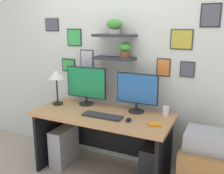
{
  "coord_description": "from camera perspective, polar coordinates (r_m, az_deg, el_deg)",
  "views": [
    {
      "loc": [
        1.23,
        -2.34,
        1.69
      ],
      "look_at": [
        0.1,
        0.05,
        1.05
      ],
      "focal_mm": 40.15,
      "sensor_mm": 36.0,
      "label": 1
    }
  ],
  "objects": [
    {
      "name": "ground_plane",
      "position": [
        3.14,
        -2.16,
        -19.02
      ],
      "size": [
        8.0,
        8.0,
        0.0
      ],
      "primitive_type": "plane",
      "color": "tan"
    },
    {
      "name": "back_wall_assembly",
      "position": [
        3.05,
        1.45,
        7.32
      ],
      "size": [
        4.4,
        0.24,
        2.7
      ],
      "color": "silver",
      "rests_on": "ground"
    },
    {
      "name": "desk",
      "position": [
        2.93,
        -1.76,
        -9.61
      ],
      "size": [
        1.55,
        0.68,
        0.75
      ],
      "color": "tan",
      "rests_on": "ground"
    },
    {
      "name": "monitor_left",
      "position": [
        3.07,
        -5.89,
        0.58
      ],
      "size": [
        0.53,
        0.18,
        0.47
      ],
      "color": "black",
      "rests_on": "desk"
    },
    {
      "name": "monitor_right",
      "position": [
        2.8,
        5.71,
        -0.95
      ],
      "size": [
        0.48,
        0.18,
        0.44
      ],
      "color": "black",
      "rests_on": "desk"
    },
    {
      "name": "keyboard",
      "position": [
        2.7,
        -2.22,
        -6.59
      ],
      "size": [
        0.44,
        0.14,
        0.02
      ],
      "primitive_type": "cube",
      "color": "#2D2D33",
      "rests_on": "desk"
    },
    {
      "name": "computer_mouse",
      "position": [
        2.58,
        3.8,
        -7.45
      ],
      "size": [
        0.06,
        0.09,
        0.03
      ],
      "primitive_type": "ellipsoid",
      "color": "black",
      "rests_on": "desk"
    },
    {
      "name": "desk_lamp",
      "position": [
        3.11,
        -12.54,
        2.2
      ],
      "size": [
        0.2,
        0.2,
        0.43
      ],
      "color": "black",
      "rests_on": "desk"
    },
    {
      "name": "pen_cup",
      "position": [
        2.79,
        12.13,
        -5.31
      ],
      "size": [
        0.07,
        0.07,
        0.1
      ],
      "primitive_type": "cylinder",
      "color": "white",
      "rests_on": "desk"
    },
    {
      "name": "scissors_tray",
      "position": [
        2.5,
        9.69,
        -8.38
      ],
      "size": [
        0.14,
        0.12,
        0.02
      ],
      "primitive_type": "cube",
      "rotation": [
        0.0,
        0.0,
        0.4
      ],
      "color": "orange",
      "rests_on": "desk"
    },
    {
      "name": "drawer_cabinet",
      "position": [
        2.76,
        19.95,
        -18.08
      ],
      "size": [
        0.44,
        0.5,
        0.55
      ],
      "primitive_type": "cube",
      "color": "#9E6B38",
      "rests_on": "ground"
    },
    {
      "name": "printer",
      "position": [
        2.6,
        20.61,
        -11.26
      ],
      "size": [
        0.38,
        0.34,
        0.17
      ],
      "primitive_type": "cube",
      "color": "#9E9EA3",
      "rests_on": "drawer_cabinet"
    },
    {
      "name": "computer_tower_left",
      "position": [
        3.28,
        -10.82,
        -13.01
      ],
      "size": [
        0.18,
        0.4,
        0.47
      ],
      "primitive_type": "cube",
      "color": "#99999E",
      "rests_on": "ground"
    },
    {
      "name": "computer_tower_right",
      "position": [
        2.87,
        9.14,
        -16.99
      ],
      "size": [
        0.18,
        0.4,
        0.47
      ],
      "primitive_type": "cube",
      "color": "black",
      "rests_on": "ground"
    }
  ]
}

